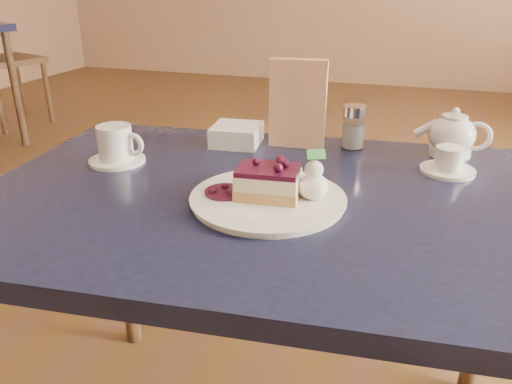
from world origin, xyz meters
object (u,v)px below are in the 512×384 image
(coffee_set, at_px, (117,146))
(tea_set, at_px, (451,141))
(dessert_plate, at_px, (268,200))
(cheesecake_slice, at_px, (268,182))
(main_table, at_px, (272,227))

(coffee_set, height_order, tea_set, tea_set)
(dessert_plate, relative_size, cheesecake_slice, 2.31)
(main_table, distance_m, coffee_set, 0.39)
(cheesecake_slice, height_order, tea_set, tea_set)
(dessert_plate, height_order, tea_set, tea_set)
(dessert_plate, bearing_deg, tea_set, 48.04)
(cheesecake_slice, bearing_deg, dessert_plate, 0.00)
(dessert_plate, xyz_separation_m, tea_set, (0.32, 0.35, 0.03))
(main_table, xyz_separation_m, cheesecake_slice, (0.00, -0.05, 0.11))
(cheesecake_slice, xyz_separation_m, coffee_set, (-0.37, 0.10, -0.00))
(dessert_plate, height_order, coffee_set, coffee_set)
(coffee_set, relative_size, tea_set, 0.58)
(main_table, distance_m, tea_set, 0.46)
(dessert_plate, bearing_deg, cheesecake_slice, 0.00)
(dessert_plate, xyz_separation_m, cheesecake_slice, (0.00, 0.00, 0.03))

